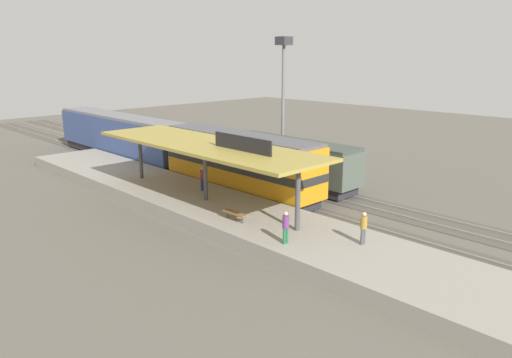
# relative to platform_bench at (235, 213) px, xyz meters

# --- Properties ---
(ground_plane) EXTENTS (120.00, 120.00, 0.00)m
(ground_plane) POSITION_rel_platform_bench_xyz_m (8.00, 4.44, -1.34)
(ground_plane) COLOR #5B564C
(track_near) EXTENTS (3.20, 110.00, 0.16)m
(track_near) POSITION_rel_platform_bench_xyz_m (6.00, 4.44, -1.31)
(track_near) COLOR #4E4941
(track_near) RESTS_ON ground
(track_far) EXTENTS (3.20, 110.00, 0.16)m
(track_far) POSITION_rel_platform_bench_xyz_m (10.60, 4.44, -1.31)
(track_far) COLOR #4E4941
(track_far) RESTS_ON ground
(platform) EXTENTS (6.00, 44.00, 0.90)m
(platform) POSITION_rel_platform_bench_xyz_m (1.40, 4.44, -0.89)
(platform) COLOR gray
(platform) RESTS_ON ground
(station_canopy) EXTENTS (5.20, 18.00, 4.70)m
(station_canopy) POSITION_rel_platform_bench_xyz_m (1.40, 4.35, 3.19)
(station_canopy) COLOR #47474C
(station_canopy) RESTS_ON platform
(platform_bench) EXTENTS (0.44, 1.70, 0.50)m
(platform_bench) POSITION_rel_platform_bench_xyz_m (0.00, 0.00, 0.00)
(platform_bench) COLOR #333338
(platform_bench) RESTS_ON platform
(locomotive) EXTENTS (2.93, 14.43, 4.44)m
(locomotive) POSITION_rel_platform_bench_xyz_m (6.00, 6.19, 1.07)
(locomotive) COLOR #28282D
(locomotive) RESTS_ON track_near
(passenger_carriage_single) EXTENTS (2.90, 20.00, 4.24)m
(passenger_carriage_single) POSITION_rel_platform_bench_xyz_m (6.00, 24.19, 0.97)
(passenger_carriage_single) COLOR #28282D
(passenger_carriage_single) RESTS_ON track_near
(freight_car) EXTENTS (2.80, 12.00, 3.54)m
(freight_car) POSITION_rel_platform_bench_xyz_m (10.60, 5.12, 0.63)
(freight_car) COLOR #28282D
(freight_car) RESTS_ON track_far
(light_mast) EXTENTS (1.10, 1.10, 11.70)m
(light_mast) POSITION_rel_platform_bench_xyz_m (13.80, 9.02, 7.05)
(light_mast) COLOR slate
(light_mast) RESTS_ON ground
(person_waiting) EXTENTS (0.34, 0.34, 1.71)m
(person_waiting) POSITION_rel_platform_bench_xyz_m (2.29, -7.19, 0.51)
(person_waiting) COLOR #4C4C51
(person_waiting) RESTS_ON platform
(person_walking) EXTENTS (0.34, 0.34, 1.71)m
(person_walking) POSITION_rel_platform_bench_xyz_m (-0.46, -4.39, 0.51)
(person_walking) COLOR #23603D
(person_walking) RESTS_ON platform
(person_boarding) EXTENTS (0.34, 0.34, 1.71)m
(person_boarding) POSITION_rel_platform_bench_xyz_m (2.61, 6.31, 0.51)
(person_boarding) COLOR navy
(person_boarding) RESTS_ON platform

